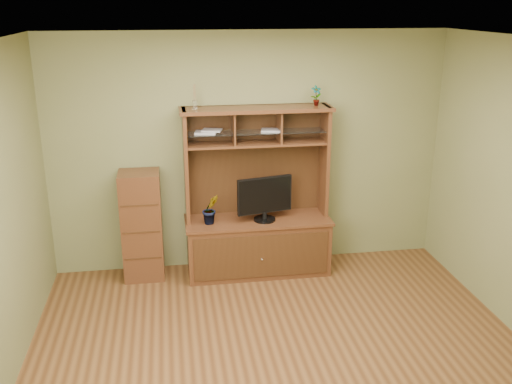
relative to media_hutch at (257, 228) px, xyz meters
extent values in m
cube|color=#4F2E16|center=(-0.05, -1.73, -0.53)|extent=(4.50, 4.00, 0.02)
cube|color=white|center=(-0.05, -1.73, 2.19)|extent=(4.50, 4.00, 0.02)
cube|color=olive|center=(-0.05, 0.28, 0.83)|extent=(4.50, 0.02, 2.70)
cube|color=olive|center=(-0.05, -3.74, 0.83)|extent=(4.50, 0.02, 2.70)
cube|color=#4F2816|center=(0.00, -0.02, -0.21)|extent=(1.60, 0.55, 0.62)
cube|color=#321B0D|center=(0.00, -0.30, -0.21)|extent=(1.50, 0.01, 0.50)
sphere|color=silver|center=(0.00, -0.32, -0.24)|extent=(0.02, 0.02, 0.02)
cube|color=#4F2816|center=(0.00, -0.02, 0.11)|extent=(1.64, 0.59, 0.03)
cube|color=#4F2816|center=(-0.78, 0.08, 0.75)|extent=(0.04, 0.35, 1.25)
cube|color=#4F2816|center=(0.78, 0.08, 0.75)|extent=(0.04, 0.35, 1.25)
cube|color=#321B0D|center=(0.00, 0.24, 0.75)|extent=(1.52, 0.02, 1.25)
cube|color=#4F2816|center=(0.00, 0.08, 1.36)|extent=(1.66, 0.40, 0.04)
cube|color=#4F2816|center=(0.00, 0.08, 0.98)|extent=(1.52, 0.32, 0.02)
cube|color=#4F2816|center=(-0.25, 0.08, 1.16)|extent=(0.02, 0.31, 0.35)
cube|color=#4F2816|center=(0.25, 0.08, 1.16)|extent=(0.02, 0.31, 0.35)
cube|color=silver|center=(0.00, 0.07, 1.11)|extent=(1.50, 0.27, 0.01)
cylinder|color=black|center=(0.07, -0.08, 0.14)|extent=(0.24, 0.24, 0.02)
cylinder|color=black|center=(0.07, -0.08, 0.19)|extent=(0.05, 0.05, 0.08)
cube|color=black|center=(0.07, -0.08, 0.42)|extent=(0.63, 0.19, 0.41)
imported|color=#31561D|center=(-0.54, -0.08, 0.30)|extent=(0.22, 0.19, 0.33)
imported|color=#366C25|center=(0.66, 0.08, 1.49)|extent=(0.13, 0.09, 0.22)
cylinder|color=silver|center=(-0.66, 0.08, 1.42)|extent=(0.05, 0.05, 0.09)
cylinder|color=olive|center=(-0.66, 0.08, 1.56)|extent=(0.03, 0.03, 0.17)
cube|color=#B7B7BC|center=(-0.56, 0.08, 1.12)|extent=(0.25, 0.20, 0.02)
cube|color=#B7B7BC|center=(-0.49, 0.08, 1.14)|extent=(0.24, 0.21, 0.02)
cube|color=#B7B7BC|center=(0.16, 0.08, 1.12)|extent=(0.25, 0.21, 0.02)
cube|color=#4F2816|center=(-1.29, 0.05, 0.10)|extent=(0.44, 0.40, 1.23)
cube|color=#321B0D|center=(-1.29, -0.15, -0.21)|extent=(0.40, 0.01, 0.02)
cube|color=#321B0D|center=(-1.29, -0.15, 0.10)|extent=(0.40, 0.01, 0.01)
cube|color=#321B0D|center=(-1.29, -0.15, 0.40)|extent=(0.40, 0.01, 0.01)
camera|label=1|loc=(-0.96, -5.96, 2.47)|focal=40.00mm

